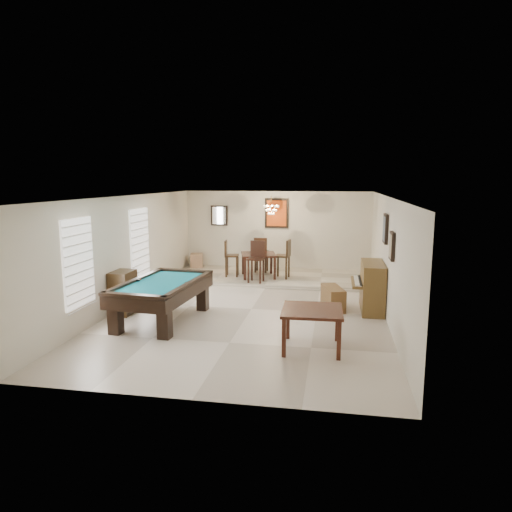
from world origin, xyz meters
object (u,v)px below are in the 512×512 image
(piano_bench, at_px, (333,298))
(dining_table, at_px, (259,263))
(dining_chair_north, at_px, (261,255))
(dining_chair_west, at_px, (232,258))
(dining_chair_south, at_px, (256,262))
(apothecary_chest, at_px, (123,292))
(flower_vase, at_px, (259,246))
(pool_table, at_px, (163,302))
(chandelier, at_px, (271,206))
(corner_bench, at_px, (197,260))
(upright_piano, at_px, (366,287))
(dining_chair_east, at_px, (282,259))
(square_table, at_px, (312,329))

(piano_bench, distance_m, dining_table, 3.42)
(dining_chair_north, height_order, dining_chair_west, dining_chair_north)
(dining_table, distance_m, dining_chair_south, 0.73)
(apothecary_chest, relative_size, flower_vase, 4.13)
(pool_table, relative_size, flower_vase, 10.66)
(dining_chair_south, xyz_separation_m, chandelier, (0.29, 0.94, 1.51))
(apothecary_chest, height_order, corner_bench, apothecary_chest)
(apothecary_chest, distance_m, dining_table, 4.52)
(dining_chair_south, xyz_separation_m, dining_chair_north, (-0.08, 1.46, -0.03))
(pool_table, distance_m, upright_piano, 4.58)
(dining_chair_east, bearing_deg, corner_bench, -104.41)
(dining_table, xyz_separation_m, chandelier, (0.34, 0.23, 1.67))
(dining_chair_east, bearing_deg, upright_piano, 48.68)
(dining_table, relative_size, corner_bench, 2.02)
(dining_chair_east, bearing_deg, dining_chair_south, -36.73)
(flower_vase, bearing_deg, corner_bench, 152.85)
(corner_bench, distance_m, chandelier, 3.33)
(piano_bench, bearing_deg, flower_vase, 130.05)
(square_table, height_order, chandelier, chandelier)
(dining_table, bearing_deg, flower_vase, 180.00)
(dining_chair_north, bearing_deg, dining_chair_south, 94.02)
(apothecary_chest, xyz_separation_m, dining_chair_east, (3.13, 3.77, 0.20))
(piano_bench, distance_m, chandelier, 3.91)
(dining_chair_west, bearing_deg, corner_bench, 42.97)
(piano_bench, xyz_separation_m, dining_chair_south, (-2.15, 1.90, 0.44))
(pool_table, distance_m, dining_chair_east, 4.63)
(dining_chair_west, bearing_deg, dining_chair_south, -136.35)
(dining_chair_south, distance_m, corner_bench, 3.00)
(pool_table, height_order, apothecary_chest, apothecary_chest)
(dining_table, distance_m, dining_chair_east, 0.72)
(pool_table, xyz_separation_m, dining_chair_north, (1.32, 4.93, 0.25))
(dining_chair_east, xyz_separation_m, corner_bench, (-2.97, 1.20, -0.35))
(apothecary_chest, xyz_separation_m, dining_chair_west, (1.63, 3.77, 0.17))
(dining_chair_north, bearing_deg, square_table, 108.12)
(chandelier, bearing_deg, piano_bench, -56.77)
(square_table, relative_size, flower_vase, 4.50)
(dining_chair_west, relative_size, corner_bench, 2.20)
(square_table, relative_size, upright_piano, 0.79)
(flower_vase, bearing_deg, dining_chair_south, -86.28)
(pool_table, bearing_deg, dining_chair_north, 79.71)
(apothecary_chest, height_order, dining_chair_south, dining_chair_south)
(pool_table, xyz_separation_m, flower_vase, (1.36, 4.17, 0.64))
(upright_piano, bearing_deg, dining_table, 138.38)
(piano_bench, height_order, dining_chair_west, dining_chair_west)
(dining_chair_south, xyz_separation_m, dining_chair_east, (0.66, 0.67, -0.01))
(square_table, bearing_deg, dining_chair_west, 116.85)
(corner_bench, bearing_deg, piano_bench, -40.24)
(dining_chair_east, bearing_deg, dining_table, -85.64)
(upright_piano, bearing_deg, dining_chair_west, 145.43)
(pool_table, bearing_deg, dining_chair_west, 86.98)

